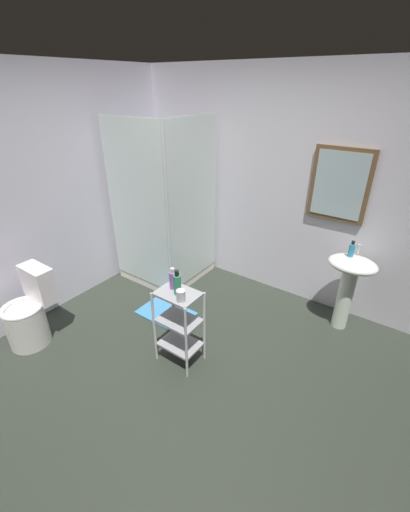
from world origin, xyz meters
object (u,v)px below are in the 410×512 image
Objects in this scene: storage_cart at (179,322)px; bath_mat at (166,313)px; body_wash_bottle_green at (177,284)px; toilet at (30,314)px; conditioner_bottle_purple at (173,280)px; shower_stall at (167,246)px; pedestal_sink at (349,279)px; hand_soap_bottle at (352,250)px; rinse_cup at (181,296)px.

storage_cart reaches higher than bath_mat.
body_wash_bottle_green reaches higher than bath_mat.
bath_mat is at bearing 142.67° from storage_cart.
toilet reaches higher than storage_cart.
conditioner_bottle_purple reaches higher than bath_mat.
shower_stall is 2.47× the size of pedestal_sink.
shower_stall is at bearing -171.23° from hand_soap_bottle.
pedestal_sink is at bearing 29.42° from bath_mat.
pedestal_sink is 1.09× the size of storage_cart.
body_wash_bottle_green is (1.06, -1.05, 0.37)m from shower_stall.
body_wash_bottle_green is at bearing -37.54° from bath_mat.
conditioner_bottle_purple is (-1.10, -1.33, -0.06)m from hand_soap_bottle.
pedestal_sink is 3.14m from toilet.
conditioner_bottle_purple is 0.32× the size of bath_mat.
pedestal_sink is 1.73m from storage_cart.
bath_mat is (-0.57, 0.44, -0.83)m from body_wash_bottle_green.
storage_cart is at bearing -24.78° from conditioner_bottle_purple.
pedestal_sink is at bearing 8.06° from shower_stall.
toilet is 1.03× the size of storage_cart.
rinse_cup is (0.09, -0.06, -0.05)m from body_wash_bottle_green.
conditioner_bottle_purple is (-0.08, 0.04, 0.39)m from storage_cart.
shower_stall is 1.54m from body_wash_bottle_green.
shower_stall is 2.70× the size of storage_cart.
shower_stall is 1.71m from toilet.
conditioner_bottle_purple is (-1.15, -1.31, 0.24)m from pedestal_sink.
pedestal_sink is at bearing 51.86° from body_wash_bottle_green.
rinse_cup is at bearing -35.90° from body_wash_bottle_green.
rinse_cup is at bearing -37.33° from bath_mat.
storage_cart is (1.35, 0.64, 0.12)m from toilet.
body_wash_bottle_green is at bearing -44.96° from shower_stall.
pedestal_sink is 4.16× the size of conditioner_bottle_purple.
conditioner_bottle_purple is at bearing -129.66° from hand_soap_bottle.
shower_stall is 10.26× the size of conditioner_bottle_purple.
shower_stall reaches higher than rinse_cup.
rinse_cup reaches higher than storage_cart.
hand_soap_bottle is at bearing 53.41° from body_wash_bottle_green.
storage_cart is 0.37m from rinse_cup.
shower_stall is 19.98× the size of rinse_cup.
shower_stall is 2.14m from hand_soap_bottle.
hand_soap_bottle reaches higher than storage_cart.
storage_cart is at bearing 25.15° from toilet.
rinse_cup is (0.09, -0.07, 0.35)m from storage_cart.
shower_stall reaches higher than body_wash_bottle_green.
storage_cart is (-1.07, -1.35, -0.14)m from pedestal_sink.
shower_stall reaches higher than storage_cart.
body_wash_bottle_green is at bearing 24.79° from toilet.
bath_mat is at bearing -150.58° from pedestal_sink.
body_wash_bottle_green reaches higher than pedestal_sink.
shower_stall is at bearing 135.65° from rinse_cup.
pedestal_sink is 1.76m from conditioner_bottle_purple.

